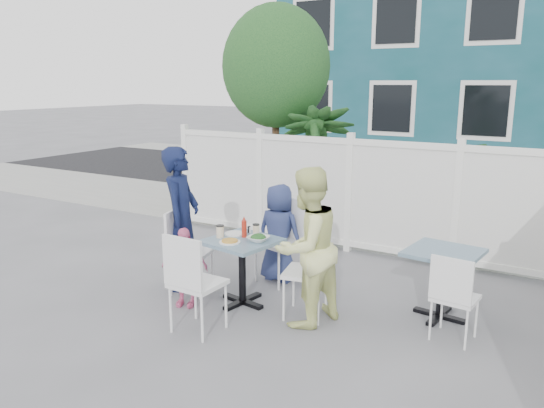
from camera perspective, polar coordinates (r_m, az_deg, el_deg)
The scene contains 29 objects.
ground at distance 5.72m, azimuth -2.23°, elevation -11.32°, with size 80.00×80.00×0.00m, color slate.
near_sidewalk at distance 8.97m, azimuth 10.91°, elevation -2.43°, with size 24.00×2.60×0.01m, color gray.
street at distance 12.44m, azimuth 16.64°, elevation 1.54°, with size 24.00×5.00×0.01m, color black.
far_sidewalk at distance 15.43m, azimuth 19.43°, elevation 3.49°, with size 24.00×1.60×0.01m, color gray.
building at distance 18.69m, azimuth 20.68°, elevation 14.17°, with size 11.00×6.00×6.00m.
fence_back at distance 7.47m, azimuth 8.29°, elevation 0.74°, with size 5.86×0.08×1.60m.
tree at distance 8.87m, azimuth 0.41°, elevation 14.53°, with size 1.80×1.62×3.59m.
utility_cabinet at distance 10.25m, azimuth -3.60°, elevation 3.32°, with size 0.69×0.49×1.27m, color gold.
potted_shrub_a at distance 8.37m, azimuth 5.13°, elevation 3.72°, with size 1.13×1.13×2.02m, color #153B1B.
potted_shrub_b at distance 7.65m, azimuth 20.70°, elevation 0.05°, with size 1.35×1.17×1.50m, color #153B1B.
main_table at distance 5.69m, azimuth -3.24°, elevation -5.41°, with size 0.79×0.79×0.72m.
spare_table at distance 5.61m, azimuth 17.91°, elevation -6.36°, with size 0.76×0.76×0.72m.
chair_left at distance 6.10m, azimuth -9.43°, elevation -4.32°, with size 0.51×0.52×0.96m.
chair_right at distance 5.38m, azimuth 4.53°, elevation -6.52°, with size 0.51×0.52×0.96m.
chair_back at distance 6.34m, azimuth 1.26°, elevation -3.20°, with size 0.56×0.55×1.01m.
chair_near at distance 5.06m, azimuth -8.65°, elevation -7.75°, with size 0.46×0.45×0.99m.
chair_spare at distance 5.15m, azimuth 18.93°, elevation -8.96°, with size 0.42×0.41×0.84m.
man at distance 6.16m, azimuth -9.72°, elevation -1.53°, with size 0.60×0.40×1.65m, color #0F1639.
woman at distance 5.17m, azimuth 3.75°, elevation -4.65°, with size 0.76×0.60×1.57m, color #DDEB46.
boy at distance 6.34m, azimuth 0.77°, elevation -3.13°, with size 0.58×0.38×1.18m, color navy.
toddler at distance 5.75m, azimuth -9.38°, elevation -6.68°, with size 0.51×0.21×0.87m, color pink.
plate_main at distance 5.53m, azimuth -4.56°, elevation -4.11°, with size 0.22×0.22×0.01m, color white.
plate_side at distance 5.83m, azimuth -4.05°, elevation -3.20°, with size 0.22×0.22×0.02m, color white.
salad_bowl at distance 5.56m, azimuth -1.49°, elevation -3.76°, with size 0.22×0.22×0.05m, color white.
coffee_cup_a at distance 5.71m, azimuth -5.60°, elevation -3.00°, with size 0.08×0.08×0.12m, color beige.
coffee_cup_b at distance 5.79m, azimuth -1.72°, elevation -2.80°, with size 0.07×0.07×0.11m, color beige.
ketchup_bottle at distance 5.70m, azimuth -3.02°, elevation -2.70°, with size 0.06×0.06×0.18m, color #AA2315.
salt_shaker at distance 5.87m, azimuth -2.38°, elevation -2.80°, with size 0.03×0.03×0.07m, color white.
pepper_shaker at distance 5.87m, azimuth -2.49°, elevation -2.76°, with size 0.03×0.03×0.07m, color black.
Camera 1 is at (2.81, -4.39, 2.35)m, focal length 35.00 mm.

